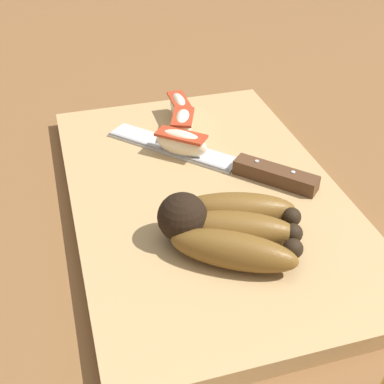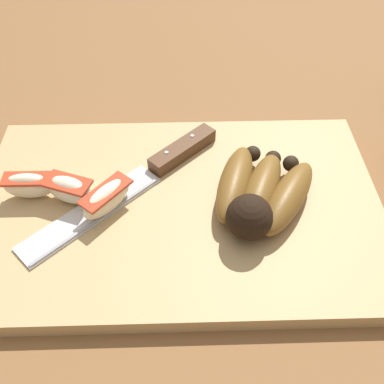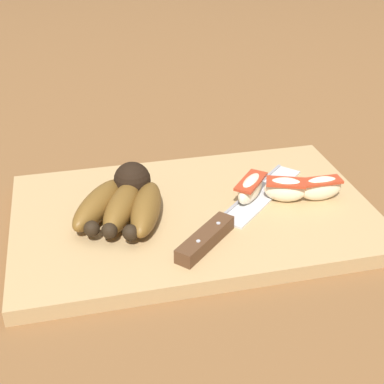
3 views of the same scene
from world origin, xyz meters
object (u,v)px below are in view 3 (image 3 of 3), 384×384
at_px(apple_wedge_near, 321,188).
at_px(apple_wedge_far, 251,188).
at_px(chefs_knife, 228,222).
at_px(apple_wedge_middle, 284,187).
at_px(banana_bunch, 124,202).

distance_m(apple_wedge_near, apple_wedge_far, 0.09).
xyz_separation_m(chefs_knife, apple_wedge_middle, (-0.09, -0.05, 0.01)).
height_order(banana_bunch, chefs_knife, banana_bunch).
distance_m(apple_wedge_middle, apple_wedge_far, 0.05).
bearing_deg(apple_wedge_near, banana_bunch, -4.80).
bearing_deg(apple_wedge_middle, chefs_knife, 26.74).
height_order(apple_wedge_near, apple_wedge_middle, same).
relative_size(chefs_knife, apple_wedge_near, 3.78).
height_order(banana_bunch, apple_wedge_near, banana_bunch).
height_order(banana_bunch, apple_wedge_middle, banana_bunch).
relative_size(chefs_knife, apple_wedge_far, 3.34).
distance_m(banana_bunch, chefs_knife, 0.14).
bearing_deg(apple_wedge_middle, apple_wedge_near, 165.67).
height_order(chefs_knife, apple_wedge_near, apple_wedge_near).
xyz_separation_m(apple_wedge_near, apple_wedge_middle, (0.05, -0.01, -0.00)).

